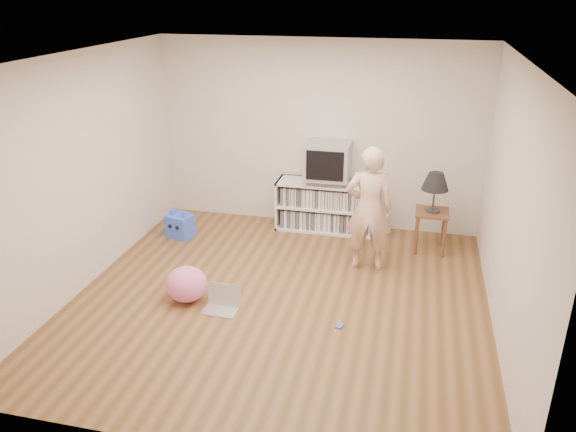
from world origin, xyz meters
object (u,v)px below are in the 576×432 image
(media_unit, at_px, (327,206))
(plush_pink, at_px, (187,284))
(table_lamp, at_px, (435,182))
(side_table, at_px, (431,221))
(plush_blue, at_px, (180,225))
(dvd_deck, at_px, (327,180))
(crt_tv, at_px, (328,160))
(person, at_px, (369,209))
(laptop, at_px, (222,303))

(media_unit, bearing_deg, plush_pink, -117.26)
(table_lamp, height_order, plush_pink, table_lamp)
(side_table, bearing_deg, plush_blue, -174.24)
(dvd_deck, relative_size, crt_tv, 0.75)
(crt_tv, bearing_deg, plush_pink, -117.46)
(plush_blue, bearing_deg, media_unit, 35.72)
(person, xyz_separation_m, plush_pink, (-1.84, -1.22, -0.58))
(side_table, bearing_deg, media_unit, 164.85)
(media_unit, bearing_deg, table_lamp, -15.15)
(crt_tv, height_order, plush_pink, crt_tv)
(person, bearing_deg, laptop, 37.94)
(side_table, relative_size, plush_pink, 1.20)
(person, xyz_separation_m, plush_blue, (-2.59, 0.33, -0.61))
(side_table, xyz_separation_m, table_lamp, (-0.00, 0.00, 0.53))
(media_unit, height_order, plush_pink, media_unit)
(laptop, bearing_deg, person, 45.94)
(crt_tv, distance_m, table_lamp, 1.47)
(side_table, distance_m, plush_pink, 3.22)
(side_table, bearing_deg, table_lamp, 180.00)
(table_lamp, height_order, laptop, table_lamp)
(table_lamp, bearing_deg, plush_blue, -174.24)
(plush_blue, bearing_deg, plush_pink, -49.21)
(dvd_deck, bearing_deg, crt_tv, -90.00)
(dvd_deck, bearing_deg, laptop, -107.42)
(person, xyz_separation_m, laptop, (-1.40, -1.31, -0.70))
(crt_tv, relative_size, plush_blue, 1.53)
(crt_tv, xyz_separation_m, plush_pink, (-1.17, -2.26, -0.83))
(table_lamp, relative_size, person, 0.33)
(side_table, distance_m, person, 1.07)
(laptop, bearing_deg, media_unit, 75.70)
(media_unit, distance_m, side_table, 1.48)
(table_lamp, relative_size, plush_blue, 1.32)
(person, relative_size, plush_blue, 3.93)
(crt_tv, relative_size, table_lamp, 1.17)
(side_table, distance_m, plush_blue, 3.37)
(media_unit, relative_size, plush_pink, 3.06)
(crt_tv, height_order, laptop, crt_tv)
(media_unit, height_order, dvd_deck, dvd_deck)
(person, bearing_deg, plush_pink, 28.62)
(dvd_deck, bearing_deg, plush_blue, -159.78)
(dvd_deck, distance_m, crt_tv, 0.29)
(laptop, bearing_deg, side_table, 45.43)
(side_table, xyz_separation_m, laptop, (-2.16, -1.97, -0.35))
(laptop, relative_size, plush_pink, 0.83)
(media_unit, bearing_deg, plush_blue, -159.37)
(side_table, bearing_deg, person, -138.56)
(table_lamp, xyz_separation_m, plush_pink, (-2.60, -1.89, -0.75))
(media_unit, relative_size, side_table, 2.55)
(plush_pink, bearing_deg, table_lamp, 36.05)
(dvd_deck, distance_m, plush_blue, 2.12)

